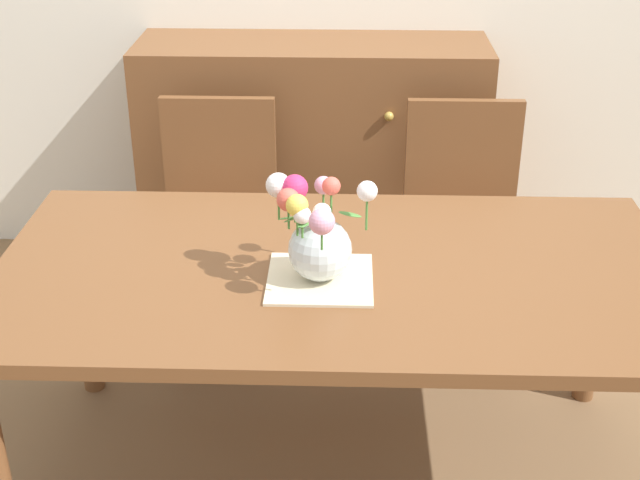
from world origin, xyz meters
TOP-DOWN VIEW (x-y plane):
  - ground_plane at (0.00, 0.00)m, footprint 12.00×12.00m
  - dining_table at (0.00, 0.00)m, footprint 1.87×0.98m
  - chair_left at (-0.45, 0.83)m, footprint 0.42×0.42m
  - chair_right at (0.45, 0.83)m, footprint 0.42×0.42m
  - dresser at (-0.12, 1.33)m, footprint 1.40×0.47m
  - placemat at (-0.04, -0.08)m, footprint 0.28×0.28m
  - flower_vase at (-0.05, -0.08)m, footprint 0.29×0.28m

SIDE VIEW (x-z plane):
  - ground_plane at x=0.00m, z-range 0.00..0.00m
  - dresser at x=-0.12m, z-range 0.00..1.00m
  - chair_left at x=-0.45m, z-range 0.07..0.97m
  - chair_right at x=0.45m, z-range 0.07..0.97m
  - dining_table at x=0.00m, z-range 0.29..1.01m
  - placemat at x=-0.04m, z-range 0.72..0.73m
  - flower_vase at x=-0.05m, z-range 0.72..1.00m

